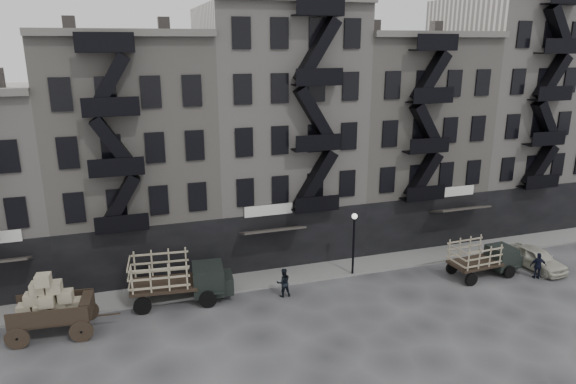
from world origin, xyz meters
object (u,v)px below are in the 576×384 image
object	(u,v)px
stake_truck_east	(484,255)
car_east	(536,258)
wagon	(48,300)
pedestrian_mid	(283,282)
stake_truck_west	(178,275)
policeman	(538,266)

from	to	relation	value
stake_truck_east	car_east	distance (m)	4.19
wagon	stake_truck_east	distance (m)	26.03
car_east	pedestrian_mid	world-z (taller)	pedestrian_mid
stake_truck_west	car_east	bearing A→B (deg)	-1.11
stake_truck_west	wagon	bearing A→B (deg)	-160.81
wagon	car_east	size ratio (longest dim) A/B	1.03
stake_truck_east	wagon	bearing A→B (deg)	174.43
stake_truck_east	stake_truck_west	bearing A→B (deg)	168.92
policeman	wagon	bearing A→B (deg)	16.90
wagon	policeman	bearing A→B (deg)	0.73
stake_truck_west	car_east	size ratio (longest dim) A/B	1.42
stake_truck_west	pedestrian_mid	xyz separation A→B (m)	(6.03, -1.29, -0.78)
pedestrian_mid	policeman	distance (m)	16.55
car_east	pedestrian_mid	size ratio (longest dim) A/B	2.38
stake_truck_east	pedestrian_mid	distance (m)	13.33
pedestrian_mid	wagon	bearing A→B (deg)	3.33
wagon	stake_truck_east	xyz separation A→B (m)	(26.01, -0.95, -0.62)
wagon	stake_truck_east	size ratio (longest dim) A/B	0.87
wagon	car_east	xyz separation A→B (m)	(30.14, -1.14, -1.30)
stake_truck_west	policeman	world-z (taller)	stake_truck_west
car_east	policeman	distance (m)	1.67
wagon	policeman	xyz separation A→B (m)	(29.07, -2.41, -1.15)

